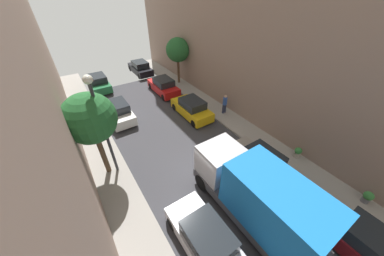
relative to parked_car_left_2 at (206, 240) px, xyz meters
The scene contains 19 objects.
ground 4.09m from the parked_car_left_2, 47.88° to the left, with size 32.00×32.00×0.00m, color #38383D.
sidewalk_left 3.82m from the parked_car_left_2, 127.60° to the left, with size 2.00×44.00×0.15m, color gray.
sidewalk_right 8.28m from the parked_car_left_2, 21.20° to the left, with size 2.00×44.00×0.15m, color gray.
parked_car_left_2 is the anchor object (origin of this frame).
parked_car_left_3 12.28m from the parked_car_left_2, 90.00° to the left, with size 1.78×4.20×1.57m.
parked_car_left_4 19.14m from the parked_car_left_2, 90.00° to the left, with size 1.78×4.20×1.57m.
parked_car_right_0 6.58m from the parked_car_left_2, 34.89° to the right, with size 1.78×4.20×1.57m.
parked_car_right_1 5.68m from the parked_car_left_2, 17.92° to the left, with size 1.78×4.20×1.57m.
parked_car_right_2 10.71m from the parked_car_left_2, 59.73° to the left, with size 1.78×4.20×1.57m.
parked_car_right_3 15.52m from the parked_car_left_2, 69.63° to the left, with size 1.78×4.20×1.57m.
parked_car_right_4 21.53m from the parked_car_left_2, 75.48° to the left, with size 1.78×4.20×1.57m.
delivery_truck 2.91m from the parked_car_left_2, ahead, with size 2.26×6.60×3.38m.
pedestrian 11.12m from the parked_car_left_2, 44.99° to the left, with size 0.40×0.36×1.72m.
street_tree_0 7.83m from the parked_car_left_2, 109.38° to the left, with size 2.65×2.65×5.18m.
street_tree_1 17.79m from the parked_car_left_2, 63.25° to the left, with size 2.44×2.44×4.77m.
potted_plant_0 15.16m from the parked_car_left_2, 101.40° to the left, with size 0.66×0.66×0.94m.
potted_plant_1 8.76m from the parked_car_left_2, 19.21° to the right, with size 0.46×0.46×0.72m.
potted_plant_3 8.32m from the parked_car_left_2, ahead, with size 0.44×0.44×0.76m.
lamp_post 7.59m from the parked_car_left_2, 106.24° to the left, with size 0.44×0.44×6.08m.
Camera 1 is at (-5.33, -5.86, 9.50)m, focal length 18.50 mm.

